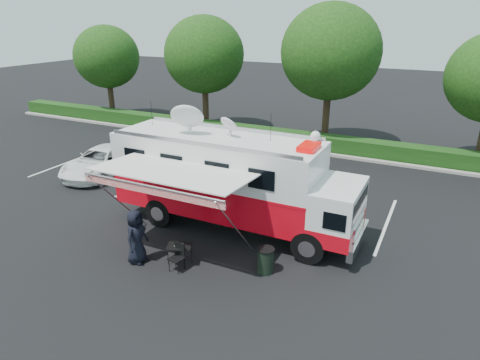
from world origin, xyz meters
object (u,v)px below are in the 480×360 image
(white_suv, at_px, (103,174))
(folding_table, at_px, (179,247))
(trash_bin, at_px, (265,260))
(command_truck, at_px, (232,181))

(white_suv, distance_m, folding_table, 10.54)
(trash_bin, bearing_deg, folding_table, -163.38)
(white_suv, height_order, trash_bin, trash_bin)
(command_truck, relative_size, trash_bin, 11.20)
(white_suv, xyz_separation_m, folding_table, (8.85, -5.68, 0.66))
(command_truck, distance_m, folding_table, 3.55)
(white_suv, bearing_deg, command_truck, -22.47)
(folding_table, distance_m, trash_bin, 2.98)
(white_suv, height_order, folding_table, folding_table)
(folding_table, relative_size, trash_bin, 1.13)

